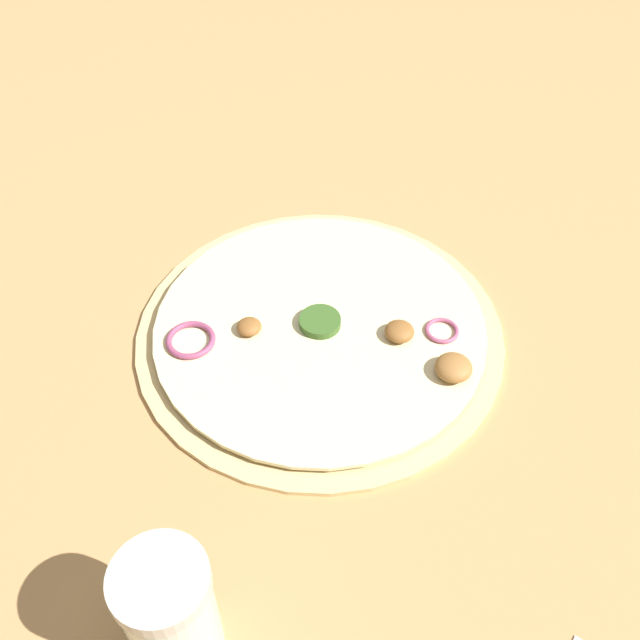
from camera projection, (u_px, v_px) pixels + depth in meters
The scene contains 3 objects.
ground_plane at pixel (320, 334), 0.68m from camera, with size 3.00×3.00×0.00m, color tan.
pizza at pixel (321, 330), 0.67m from camera, with size 0.33×0.33×0.03m.
spice_jar at pixel (170, 611), 0.46m from camera, with size 0.06×0.06×0.10m.
Camera 1 is at (0.43, 0.15, 0.51)m, focal length 42.00 mm.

